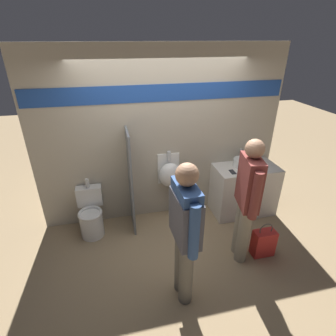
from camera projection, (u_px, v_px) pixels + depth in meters
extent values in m
plane|color=#997F5B|center=(170.00, 232.00, 4.12)|extent=(16.00, 16.00, 0.00)
cube|color=#B2A893|center=(162.00, 138.00, 4.03)|extent=(3.83, 0.06, 2.70)
cube|color=#1E479E|center=(162.00, 93.00, 3.69)|extent=(3.75, 0.01, 0.24)
cube|color=silver|center=(244.00, 190.00, 4.45)|extent=(1.03, 0.56, 0.85)
cylinder|color=white|center=(243.00, 163.00, 4.27)|extent=(0.32, 0.32, 0.12)
cylinder|color=silver|center=(241.00, 153.00, 4.31)|extent=(0.03, 0.03, 0.14)
cube|color=#232328|center=(233.00, 172.00, 4.09)|extent=(0.07, 0.14, 0.01)
cube|color=slate|center=(131.00, 182.00, 3.92)|extent=(0.03, 0.51, 1.60)
cylinder|color=silver|center=(170.00, 200.00, 4.38)|extent=(0.04, 0.04, 0.59)
ellipsoid|color=white|center=(170.00, 175.00, 4.17)|extent=(0.37, 0.24, 0.41)
cube|color=white|center=(168.00, 168.00, 4.24)|extent=(0.35, 0.02, 0.52)
cylinder|color=silver|center=(169.00, 156.00, 4.10)|extent=(0.06, 0.06, 0.16)
cylinder|color=white|center=(92.00, 224.00, 3.98)|extent=(0.35, 0.35, 0.40)
torus|color=white|center=(90.00, 213.00, 3.89)|extent=(0.36, 0.36, 0.04)
cube|color=white|center=(89.00, 196.00, 4.05)|extent=(0.38, 0.16, 0.31)
cylinder|color=silver|center=(87.00, 183.00, 3.93)|extent=(0.06, 0.06, 0.14)
cylinder|color=#666056|center=(186.00, 273.00, 2.89)|extent=(0.16, 0.16, 0.84)
cylinder|color=#666056|center=(181.00, 262.00, 3.03)|extent=(0.16, 0.16, 0.84)
cube|color=#2D4C84|center=(186.00, 214.00, 2.62)|extent=(0.21, 0.44, 0.66)
cube|color=#4C4C56|center=(185.00, 218.00, 2.65)|extent=(0.23, 0.47, 0.53)
cylinder|color=#2D4C84|center=(194.00, 232.00, 2.42)|extent=(0.10, 0.10, 0.61)
cylinder|color=#2D4C84|center=(178.00, 203.00, 2.85)|extent=(0.10, 0.10, 0.61)
sphere|color=#A87A5B|center=(187.00, 175.00, 2.42)|extent=(0.23, 0.23, 0.23)
cylinder|color=gray|center=(243.00, 235.00, 3.44)|extent=(0.16, 0.16, 0.84)
cylinder|color=gray|center=(240.00, 227.00, 3.59)|extent=(0.16, 0.16, 0.84)
cube|color=brown|center=(249.00, 183.00, 3.18)|extent=(0.28, 0.47, 0.66)
cylinder|color=brown|center=(256.00, 196.00, 2.97)|extent=(0.10, 0.10, 0.61)
cylinder|color=brown|center=(243.00, 175.00, 3.41)|extent=(0.10, 0.10, 0.61)
sphere|color=#A87A5B|center=(255.00, 149.00, 2.98)|extent=(0.23, 0.23, 0.23)
cube|color=red|center=(263.00, 243.00, 3.63)|extent=(0.30, 0.17, 0.39)
torus|color=#4C4742|center=(266.00, 230.00, 3.52)|extent=(0.19, 0.01, 0.19)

